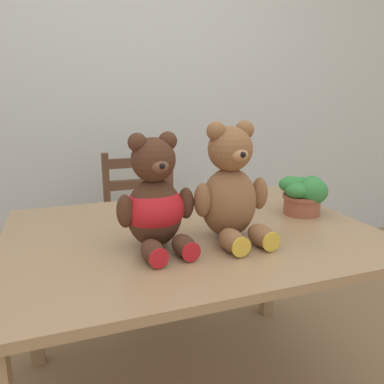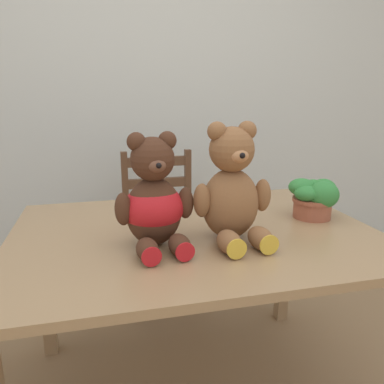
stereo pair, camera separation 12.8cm
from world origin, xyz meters
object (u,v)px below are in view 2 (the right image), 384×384
Objects in this scene: wooden_chair_behind at (161,226)px; potted_plant at (315,197)px; teddy_bear_left at (154,202)px; teddy_bear_right at (232,190)px.

potted_plant is at bearing 120.22° from wooden_chair_behind.
teddy_bear_left is at bearing 79.94° from wooden_chair_behind.
wooden_chair_behind is 2.21× the size of teddy_bear_right.
teddy_bear_left reaches higher than potted_plant.
teddy_bear_right is 0.45m from potted_plant.
teddy_bear_right is at bearing -161.42° from potted_plant.
teddy_bear_right is 2.01× the size of potted_plant.
wooden_chair_behind is 1.12m from teddy_bear_left.
potted_plant is at bearing -174.49° from teddy_bear_left.
wooden_chair_behind is 4.45× the size of potted_plant.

